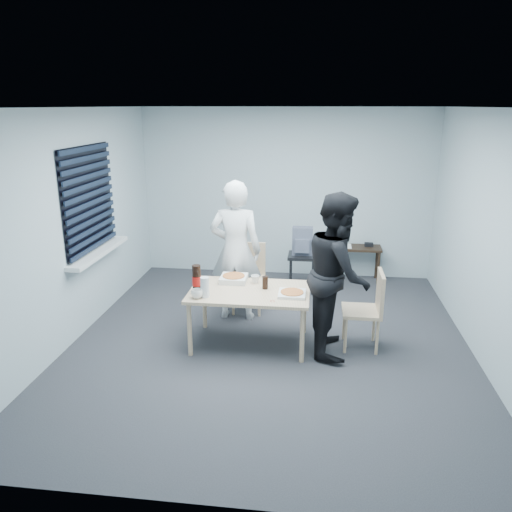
# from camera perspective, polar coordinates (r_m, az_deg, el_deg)

# --- Properties ---
(room) EXTENTS (5.00, 5.00, 5.00)m
(room) POSITION_cam_1_polar(r_m,az_deg,el_deg) (6.32, -18.23, 5.26)
(room) COLOR #2A2A2F
(room) RESTS_ON ground
(dining_table) EXTENTS (1.33, 0.84, 0.65)m
(dining_table) POSITION_cam_1_polar(r_m,az_deg,el_deg) (5.58, -0.73, -4.54)
(dining_table) COLOR beige
(dining_table) RESTS_ON ground
(chair_far) EXTENTS (0.42, 0.42, 0.89)m
(chair_far) POSITION_cam_1_polar(r_m,az_deg,el_deg) (6.58, -0.83, -1.82)
(chair_far) COLOR beige
(chair_far) RESTS_ON ground
(chair_right) EXTENTS (0.42, 0.42, 0.89)m
(chair_right) POSITION_cam_1_polar(r_m,az_deg,el_deg) (5.66, 12.86, -5.46)
(chair_right) COLOR beige
(chair_right) RESTS_ON ground
(person_white) EXTENTS (0.65, 0.42, 1.77)m
(person_white) POSITION_cam_1_polar(r_m,az_deg,el_deg) (6.20, -2.34, 0.59)
(person_white) COLOR silver
(person_white) RESTS_ON ground
(person_black) EXTENTS (0.47, 0.86, 1.77)m
(person_black) POSITION_cam_1_polar(r_m,az_deg,el_deg) (5.42, 9.34, -2.05)
(person_black) COLOR black
(person_black) RESTS_ON ground
(side_table) EXTENTS (0.81, 0.36, 0.54)m
(side_table) POSITION_cam_1_polar(r_m,az_deg,el_deg) (7.81, 11.14, 0.49)
(side_table) COLOR #302316
(side_table) RESTS_ON ground
(stool) EXTENTS (0.40, 0.40, 0.55)m
(stool) POSITION_cam_1_polar(r_m,az_deg,el_deg) (7.26, 5.26, -0.65)
(stool) COLOR black
(stool) RESTS_ON ground
(backpack) EXTENTS (0.29, 0.21, 0.40)m
(backpack) POSITION_cam_1_polar(r_m,az_deg,el_deg) (7.16, 5.32, 1.66)
(backpack) COLOR #555962
(backpack) RESTS_ON stool
(pizza_box_a) EXTENTS (0.30, 0.30, 0.08)m
(pizza_box_a) POSITION_cam_1_polar(r_m,az_deg,el_deg) (5.83, -2.56, -2.57)
(pizza_box_a) COLOR silver
(pizza_box_a) RESTS_ON dining_table
(pizza_box_b) EXTENTS (0.29, 0.29, 0.04)m
(pizza_box_b) POSITION_cam_1_polar(r_m,az_deg,el_deg) (5.43, 4.14, -4.29)
(pizza_box_b) COLOR silver
(pizza_box_b) RESTS_ON dining_table
(mug_a) EXTENTS (0.17, 0.17, 0.10)m
(mug_a) POSITION_cam_1_polar(r_m,az_deg,el_deg) (5.36, -6.76, -4.32)
(mug_a) COLOR white
(mug_a) RESTS_ON dining_table
(mug_b) EXTENTS (0.10, 0.10, 0.09)m
(mug_b) POSITION_cam_1_polar(r_m,az_deg,el_deg) (5.76, -0.09, -2.67)
(mug_b) COLOR white
(mug_b) RESTS_ON dining_table
(cola_glass) EXTENTS (0.08, 0.08, 0.15)m
(cola_glass) POSITION_cam_1_polar(r_m,az_deg,el_deg) (5.58, 1.05, -3.05)
(cola_glass) COLOR black
(cola_glass) RESTS_ON dining_table
(soda_bottle) EXTENTS (0.10, 0.10, 0.31)m
(soda_bottle) POSITION_cam_1_polar(r_m,az_deg,el_deg) (5.48, -6.80, -2.69)
(soda_bottle) COLOR black
(soda_bottle) RESTS_ON dining_table
(plastic_cups) EXTENTS (0.11, 0.11, 0.22)m
(plastic_cups) POSITION_cam_1_polar(r_m,az_deg,el_deg) (5.36, -5.86, -3.56)
(plastic_cups) COLOR silver
(plastic_cups) RESTS_ON dining_table
(rubber_band) EXTENTS (0.06, 0.06, 0.00)m
(rubber_band) POSITION_cam_1_polar(r_m,az_deg,el_deg) (5.26, 1.89, -5.18)
(rubber_band) COLOR red
(rubber_band) RESTS_ON dining_table
(papers) EXTENTS (0.23, 0.30, 0.00)m
(papers) POSITION_cam_1_polar(r_m,az_deg,el_deg) (7.79, 10.07, 1.14)
(papers) COLOR white
(papers) RESTS_ON side_table
(black_box) EXTENTS (0.15, 0.13, 0.05)m
(black_box) POSITION_cam_1_polar(r_m,az_deg,el_deg) (7.84, 12.77, 1.28)
(black_box) COLOR black
(black_box) RESTS_ON side_table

